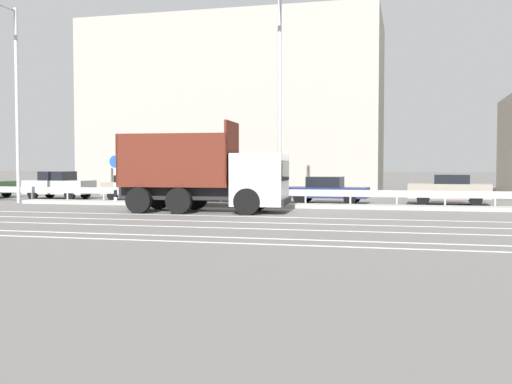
{
  "coord_description": "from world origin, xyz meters",
  "views": [
    {
      "loc": [
        4.62,
        -23.87,
        1.93
      ],
      "look_at": [
        -1.68,
        1.29,
        0.77
      ],
      "focal_mm": 42.0,
      "sensor_mm": 36.0,
      "label": 1
    }
  ],
  "objects": [
    {
      "name": "lane_strip_4",
      "position": [
        -3.52,
        -8.61,
        0.0
      ],
      "size": [
        51.44,
        0.16,
        0.01
      ],
      "primitive_type": "cube",
      "color": "silver",
      "rests_on": "ground_plane"
    },
    {
      "name": "street_lamp_1",
      "position": [
        -0.96,
        2.64,
        5.62
      ],
      "size": [
        0.71,
        2.72,
        10.14
      ],
      "color": "#ADADB2",
      "rests_on": "ground_plane"
    },
    {
      "name": "median_road_sign",
      "position": [
        -9.25,
        2.97,
        1.27
      ],
      "size": [
        0.67,
        0.16,
        2.45
      ],
      "color": "white",
      "rests_on": "ground_plane"
    },
    {
      "name": "median_island",
      "position": [
        0.0,
        2.97,
        0.09
      ],
      "size": [
        28.29,
        1.1,
        0.18
      ],
      "primitive_type": "cube",
      "color": "gray",
      "rests_on": "ground_plane"
    },
    {
      "name": "parked_car_1",
      "position": [
        -14.68,
        6.64,
        0.79
      ],
      "size": [
        3.86,
        1.89,
        1.58
      ],
      "rotation": [
        0.0,
        0.0,
        -1.6
      ],
      "color": "#A3A3A8",
      "rests_on": "ground_plane"
    },
    {
      "name": "lane_strip_2",
      "position": [
        -3.52,
        -6.31,
        0.0
      ],
      "size": [
        51.44,
        0.16,
        0.01
      ],
      "primitive_type": "cube",
      "color": "silver",
      "rests_on": "ground_plane"
    },
    {
      "name": "median_guardrail",
      "position": [
        0.0,
        4.3,
        0.57
      ],
      "size": [
        51.44,
        0.09,
        0.78
      ],
      "color": "#9EA0A5",
      "rests_on": "ground_plane"
    },
    {
      "name": "lane_strip_0",
      "position": [
        -3.52,
        -2.2,
        0.0
      ],
      "size": [
        51.44,
        0.16,
        0.01
      ],
      "primitive_type": "cube",
      "color": "silver",
      "rests_on": "ground_plane"
    },
    {
      "name": "parked_car_4",
      "position": [
        0.76,
        6.35,
        0.69
      ],
      "size": [
        4.16,
        2.05,
        1.36
      ],
      "rotation": [
        0.0,
        0.0,
        -1.63
      ],
      "color": "navy",
      "rests_on": "ground_plane"
    },
    {
      "name": "ground_plane",
      "position": [
        0.0,
        0.0,
        0.0
      ],
      "size": [
        320.0,
        320.0,
        0.0
      ],
      "primitive_type": "plane",
      "color": "#605E5B"
    },
    {
      "name": "parked_car_3",
      "position": [
        -4.33,
        6.92,
        0.78
      ],
      "size": [
        4.62,
        2.03,
        1.56
      ],
      "rotation": [
        0.0,
        0.0,
        -1.54
      ],
      "color": "#335B33",
      "rests_on": "ground_plane"
    },
    {
      "name": "background_building_0",
      "position": [
        -7.53,
        18.56,
        6.1
      ],
      "size": [
        20.95,
        9.31,
        12.19
      ],
      "primitive_type": "cube",
      "color": "gray",
      "rests_on": "ground_plane"
    },
    {
      "name": "parked_car_5",
      "position": [
        6.72,
        6.8,
        0.75
      ],
      "size": [
        3.96,
        1.98,
        1.48
      ],
      "rotation": [
        0.0,
        0.0,
        1.51
      ],
      "color": "gray",
      "rests_on": "ground_plane"
    },
    {
      "name": "lane_strip_1",
      "position": [
        -3.52,
        -4.39,
        0.0
      ],
      "size": [
        51.44,
        0.16,
        0.01
      ],
      "primitive_type": "cube",
      "color": "silver",
      "rests_on": "ground_plane"
    },
    {
      "name": "lane_strip_3",
      "position": [
        -3.52,
        -9.72,
        0.0
      ],
      "size": [
        51.44,
        0.16,
        0.01
      ],
      "primitive_type": "cube",
      "color": "silver",
      "rests_on": "ground_plane"
    },
    {
      "name": "dump_truck",
      "position": [
        -2.67,
        -0.34,
        1.29
      ],
      "size": [
        7.06,
        3.06,
        3.71
      ],
      "rotation": [
        0.0,
        0.0,
        -1.51
      ],
      "color": "silver",
      "rests_on": "ground_plane"
    },
    {
      "name": "street_lamp_0",
      "position": [
        -14.69,
        2.81,
        5.42
      ],
      "size": [
        0.7,
        1.97,
        9.91
      ],
      "color": "#ADADB2",
      "rests_on": "ground_plane"
    },
    {
      "name": "parked_car_2",
      "position": [
        -9.71,
        6.72,
        0.76
      ],
      "size": [
        4.07,
        2.1,
        1.53
      ],
      "rotation": [
        0.0,
        0.0,
        -1.65
      ],
      "color": "gray",
      "rests_on": "ground_plane"
    }
  ]
}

